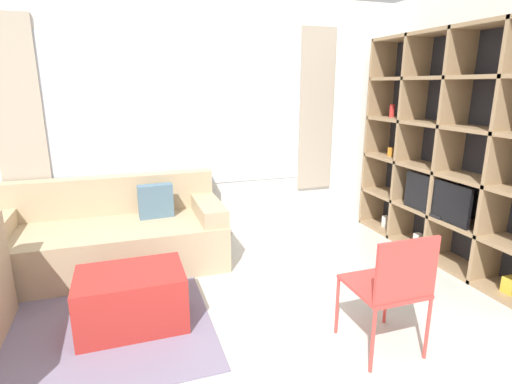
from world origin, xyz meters
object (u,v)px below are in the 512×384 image
Objects in this scene: ottoman at (132,299)px; folding_chair at (392,283)px; shelving_unit at (452,151)px; couch_main at (112,237)px.

folding_chair reaches higher than ottoman.
shelving_unit is 1.11× the size of couch_main.
shelving_unit reaches higher than ottoman.
couch_main is 2.49× the size of folding_chair.
ottoman is 0.89× the size of folding_chair.
shelving_unit is 3.11× the size of ottoman.
couch_main is at bearing 97.33° from ottoman.
folding_chair is at bearing -48.98° from couch_main.
shelving_unit is at bearing -142.45° from folding_chair.
folding_chair reaches higher than couch_main.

